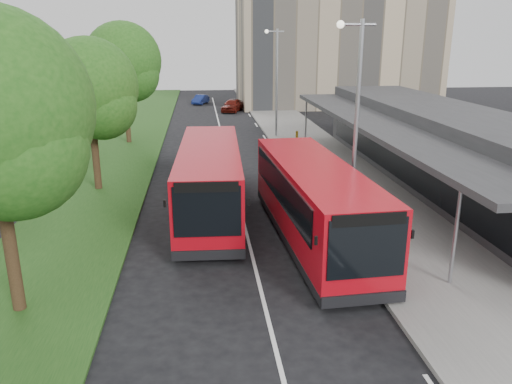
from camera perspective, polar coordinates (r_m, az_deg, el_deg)
ground at (r=18.02m, az=-0.43°, el=-7.35°), size 120.00×120.00×0.00m
pavement at (r=37.85m, az=5.48°, el=5.82°), size 5.00×80.00×0.15m
grass_verge at (r=37.44m, az=-14.48°, el=5.19°), size 5.00×80.00×0.10m
lane_centre_line at (r=32.23m, az=-3.23°, el=3.75°), size 0.12×70.00×0.01m
kerb_dashes at (r=36.44m, az=1.61°, el=5.34°), size 0.12×56.00×0.01m
office_block at (r=60.40m, az=9.12°, el=18.43°), size 22.00×12.00×18.00m
station_building at (r=27.89m, az=20.56°, el=4.84°), size 7.70×26.00×4.00m
tree_mid at (r=26.04m, az=-18.49°, el=10.67°), size 4.74×4.74×7.62m
tree_far at (r=37.78m, az=-14.93°, el=13.78°), size 5.40×5.40×8.68m
lamp_post_near at (r=19.41m, az=11.21°, el=8.67°), size 1.44×0.28×8.00m
lamp_post_far at (r=38.84m, az=2.27°, el=13.09°), size 1.44×0.28×8.00m
bus_main at (r=18.90m, az=6.67°, el=-1.25°), size 3.26×10.76×3.01m
bus_second at (r=21.83m, az=-5.29°, el=1.34°), size 3.14×10.78×3.02m
litter_bin at (r=27.79m, az=7.98°, el=2.81°), size 0.59×0.59×1.03m
bollard at (r=35.14m, az=4.68°, el=6.04°), size 0.23×0.23×1.14m
car_near at (r=53.63m, az=-2.72°, el=9.89°), size 2.89×4.30×1.36m
car_far at (r=60.24m, az=-6.36°, el=10.47°), size 2.20×3.46×1.08m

